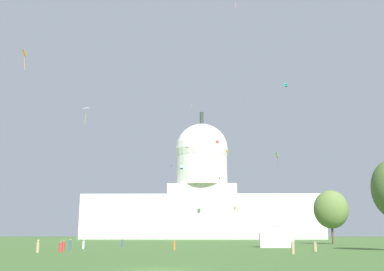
{
  "coord_description": "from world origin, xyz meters",
  "views": [
    {
      "loc": [
        3.19,
        -33.86,
        2.57
      ],
      "look_at": [
        0.34,
        97.46,
        31.51
      ],
      "focal_mm": 41.76,
      "sensor_mm": 36.0,
      "label": 1
    }
  ],
  "objects_px": {
    "person_tan_back_center": "(315,247)",
    "kite_green_high": "(187,149)",
    "kite_orange_high": "(227,151)",
    "person_orange_back_right": "(174,245)",
    "capitol_building": "(202,196)",
    "person_tan_mid_right": "(38,247)",
    "kite_orange_mid": "(24,55)",
    "kite_violet_mid": "(171,167)",
    "person_white_near_tent": "(83,245)",
    "person_denim_lawn_far_left": "(70,245)",
    "kite_magenta_low": "(121,220)",
    "kite_white_mid": "(85,111)",
    "kite_lime_mid": "(277,156)",
    "person_tan_lawn_far_right": "(293,248)",
    "event_tent": "(276,230)",
    "person_red_mid_left": "(61,247)",
    "person_red_mid_center": "(64,246)",
    "kite_gold_low": "(235,208)",
    "tree_east_mid": "(331,209)",
    "kite_blue_mid": "(182,167)",
    "kite_black_low": "(187,211)",
    "kite_turquoise_high": "(286,85)",
    "person_denim_near_tree_west": "(122,243)",
    "kite_red_high": "(217,142)",
    "kite_yellow_high": "(193,106)"
  },
  "relations": [
    {
      "from": "person_tan_back_center",
      "to": "kite_green_high",
      "type": "xyz_separation_m",
      "value": [
        -23.13,
        129.34,
        39.02
      ]
    },
    {
      "from": "kite_orange_high",
      "to": "person_orange_back_right",
      "type": "bearing_deg",
      "value": -123.42
    },
    {
      "from": "capitol_building",
      "to": "person_tan_mid_right",
      "type": "bearing_deg",
      "value": -98.42
    },
    {
      "from": "kite_orange_mid",
      "to": "kite_violet_mid",
      "type": "height_order",
      "value": "kite_orange_mid"
    },
    {
      "from": "person_white_near_tent",
      "to": "kite_violet_mid",
      "type": "height_order",
      "value": "kite_violet_mid"
    },
    {
      "from": "kite_green_high",
      "to": "kite_violet_mid",
      "type": "height_order",
      "value": "kite_green_high"
    },
    {
      "from": "person_orange_back_right",
      "to": "person_denim_lawn_far_left",
      "type": "distance_m",
      "value": 16.95
    },
    {
      "from": "person_orange_back_right",
      "to": "kite_magenta_low",
      "type": "bearing_deg",
      "value": 66.08
    },
    {
      "from": "person_orange_back_right",
      "to": "kite_white_mid",
      "type": "bearing_deg",
      "value": 86.66
    },
    {
      "from": "kite_orange_mid",
      "to": "kite_lime_mid",
      "type": "relative_size",
      "value": 0.99
    },
    {
      "from": "person_orange_back_right",
      "to": "person_tan_lawn_far_right",
      "type": "bearing_deg",
      "value": -79.97
    },
    {
      "from": "event_tent",
      "to": "person_tan_mid_right",
      "type": "relative_size",
      "value": 3.95
    },
    {
      "from": "person_denim_lawn_far_left",
      "to": "person_tan_back_center",
      "type": "relative_size",
      "value": 1.16
    },
    {
      "from": "person_red_mid_left",
      "to": "person_tan_mid_right",
      "type": "bearing_deg",
      "value": 65.74
    },
    {
      "from": "person_red_mid_center",
      "to": "kite_gold_low",
      "type": "xyz_separation_m",
      "value": [
        33.12,
        84.61,
        10.42
      ]
    },
    {
      "from": "person_tan_back_center",
      "to": "kite_orange_high",
      "type": "xyz_separation_m",
      "value": [
        -5.06,
        129.43,
        38.1
      ]
    },
    {
      "from": "capitol_building",
      "to": "kite_gold_low",
      "type": "xyz_separation_m",
      "value": [
        11.27,
        -62.16,
        -9.31
      ]
    },
    {
      "from": "capitol_building",
      "to": "kite_lime_mid",
      "type": "relative_size",
      "value": 29.15
    },
    {
      "from": "kite_lime_mid",
      "to": "kite_magenta_low",
      "type": "bearing_deg",
      "value": 77.81
    },
    {
      "from": "person_red_mid_left",
      "to": "kite_gold_low",
      "type": "xyz_separation_m",
      "value": [
        31.35,
        91.77,
        10.43
      ]
    },
    {
      "from": "event_tent",
      "to": "person_red_mid_center",
      "type": "bearing_deg",
      "value": -151.58
    },
    {
      "from": "tree_east_mid",
      "to": "kite_violet_mid",
      "type": "relative_size",
      "value": 3.75
    },
    {
      "from": "kite_blue_mid",
      "to": "kite_black_low",
      "type": "xyz_separation_m",
      "value": [
        -0.13,
        61.23,
        -9.68
      ]
    },
    {
      "from": "kite_lime_mid",
      "to": "kite_turquoise_high",
      "type": "distance_m",
      "value": 25.2
    },
    {
      "from": "person_tan_back_center",
      "to": "kite_lime_mid",
      "type": "height_order",
      "value": "kite_lime_mid"
    },
    {
      "from": "person_red_mid_left",
      "to": "kite_lime_mid",
      "type": "distance_m",
      "value": 74.4
    },
    {
      "from": "person_tan_lawn_far_right",
      "to": "tree_east_mid",
      "type": "bearing_deg",
      "value": -127.65
    },
    {
      "from": "event_tent",
      "to": "kite_magenta_low",
      "type": "xyz_separation_m",
      "value": [
        -46.84,
        94.11,
        4.88
      ]
    },
    {
      "from": "person_tan_lawn_far_right",
      "to": "person_white_near_tent",
      "type": "xyz_separation_m",
      "value": [
        -31.95,
        19.01,
        -0.03
      ]
    },
    {
      "from": "person_tan_lawn_far_right",
      "to": "person_denim_near_tree_west",
      "type": "xyz_separation_m",
      "value": [
        -27.07,
        29.07,
        0.01
      ]
    },
    {
      "from": "person_orange_back_right",
      "to": "person_tan_mid_right",
      "type": "height_order",
      "value": "person_tan_mid_right"
    },
    {
      "from": "person_red_mid_left",
      "to": "kite_lime_mid",
      "type": "xyz_separation_m",
      "value": [
        40.86,
        57.79,
        22.96
      ]
    },
    {
      "from": "person_tan_mid_right",
      "to": "person_denim_lawn_far_left",
      "type": "bearing_deg",
      "value": 118.6
    },
    {
      "from": "kite_lime_mid",
      "to": "kite_black_low",
      "type": "height_order",
      "value": "kite_lime_mid"
    },
    {
      "from": "person_orange_back_right",
      "to": "kite_orange_high",
      "type": "relative_size",
      "value": 1.52
    },
    {
      "from": "capitol_building",
      "to": "kite_gold_low",
      "type": "distance_m",
      "value": 63.86
    },
    {
      "from": "kite_gold_low",
      "to": "kite_white_mid",
      "type": "relative_size",
      "value": 0.29
    },
    {
      "from": "person_tan_lawn_far_right",
      "to": "kite_red_high",
      "type": "xyz_separation_m",
      "value": [
        -5.21,
        119.97,
        38.52
      ]
    },
    {
      "from": "capitol_building",
      "to": "person_denim_near_tree_west",
      "type": "relative_size",
      "value": 67.84
    },
    {
      "from": "person_red_mid_center",
      "to": "kite_yellow_high",
      "type": "xyz_separation_m",
      "value": [
        18.34,
        107.72,
        53.87
      ]
    },
    {
      "from": "tree_east_mid",
      "to": "person_orange_back_right",
      "type": "height_order",
      "value": "tree_east_mid"
    },
    {
      "from": "kite_orange_mid",
      "to": "kite_gold_low",
      "type": "xyz_separation_m",
      "value": [
        41.79,
        84.99,
        -21.38
      ]
    },
    {
      "from": "event_tent",
      "to": "kite_black_low",
      "type": "distance_m",
      "value": 107.08
    },
    {
      "from": "kite_lime_mid",
      "to": "kite_white_mid",
      "type": "xyz_separation_m",
      "value": [
        -50.84,
        -12.64,
        9.73
      ]
    },
    {
      "from": "person_white_near_tent",
      "to": "person_tan_back_center",
      "type": "relative_size",
      "value": 1.08
    },
    {
      "from": "kite_blue_mid",
      "to": "kite_green_high",
      "type": "bearing_deg",
      "value": -95.98
    },
    {
      "from": "capitol_building",
      "to": "person_tan_lawn_far_right",
      "type": "distance_m",
      "value": 160.77
    },
    {
      "from": "kite_blue_mid",
      "to": "kite_turquoise_high",
      "type": "xyz_separation_m",
      "value": [
        26.0,
        -30.53,
        15.11
      ]
    },
    {
      "from": "kite_magenta_low",
      "to": "kite_yellow_high",
      "type": "relative_size",
      "value": 3.0
    },
    {
      "from": "kite_red_high",
      "to": "kite_orange_high",
      "type": "height_order",
      "value": "kite_red_high"
    }
  ]
}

